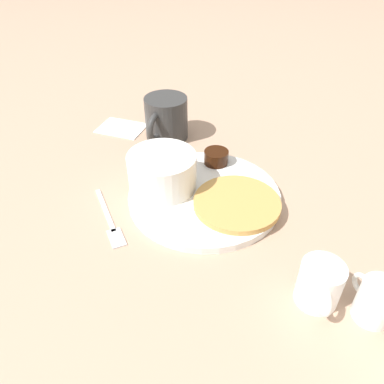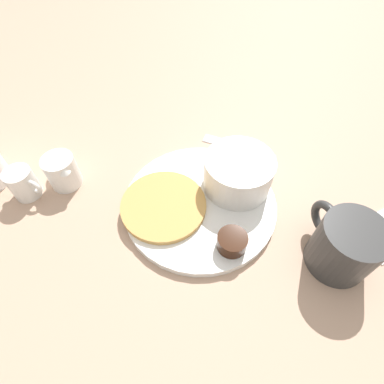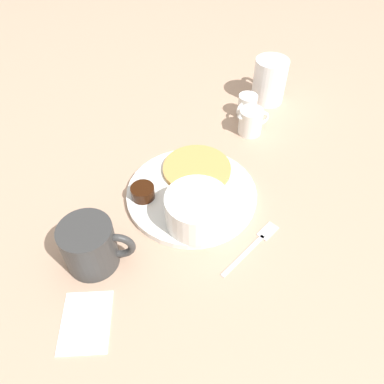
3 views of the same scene
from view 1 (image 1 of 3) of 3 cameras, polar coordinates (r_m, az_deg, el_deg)
ground_plane at (r=0.60m, az=1.88°, el=-1.01°), size 4.00×4.00×0.00m
plate at (r=0.60m, az=1.90°, el=-0.57°), size 0.24×0.24×0.01m
pancake_stack at (r=0.57m, az=6.87°, el=-1.69°), size 0.13×0.13×0.01m
bowl at (r=0.59m, az=-4.57°, el=3.32°), size 0.11×0.11×0.06m
syrup_cup at (r=0.66m, az=3.71°, el=5.34°), size 0.04×0.04×0.02m
butter_ramekin at (r=0.62m, az=-5.77°, el=3.04°), size 0.04×0.04×0.04m
coffee_mug at (r=0.75m, az=-4.02°, el=11.11°), size 0.08×0.11×0.08m
creamer_pitcher_near at (r=0.47m, az=18.89°, el=-13.08°), size 0.05×0.08×0.06m
creamer_pitcher_far at (r=0.48m, az=26.25°, el=-14.64°), size 0.04×0.06×0.05m
fork at (r=0.57m, az=-12.30°, el=-4.60°), size 0.08×0.13×0.00m
napkin at (r=0.81m, az=-10.69°, el=9.61°), size 0.11×0.09×0.00m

